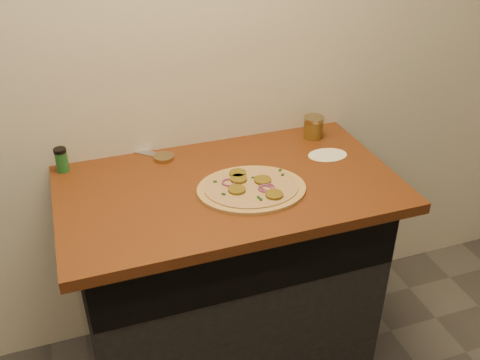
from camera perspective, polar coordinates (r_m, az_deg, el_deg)
name	(u,v)px	position (r m, az deg, el deg)	size (l,w,h in m)	color
cabinet	(227,277)	(2.20, -1.35, -10.35)	(1.10, 0.60, 0.86)	black
countertop	(228,187)	(1.91, -1.24, -0.78)	(1.20, 0.70, 0.04)	#672F13
pizza	(251,188)	(1.85, 1.23, -0.86)	(0.43, 0.43, 0.03)	#D4B96A
chefs_knife	(135,150)	(2.14, -11.13, 3.18)	(0.23, 0.21, 0.02)	#B7BAC1
mason_jar_lid	(164,158)	(2.06, -8.13, 2.39)	(0.08, 0.08, 0.02)	#9F8B5C
salsa_jar	(313,127)	(2.21, 7.83, 5.62)	(0.08, 0.08, 0.09)	maroon
spice_shaker	(61,160)	(2.05, -18.51, 2.06)	(0.05, 0.05, 0.09)	#1E6129
flour_spill	(328,155)	(2.10, 9.32, 2.66)	(0.16, 0.16, 0.00)	white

